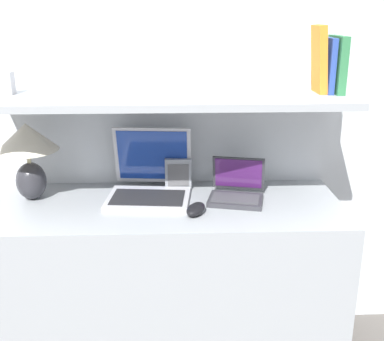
{
  "coord_description": "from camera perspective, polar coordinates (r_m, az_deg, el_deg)",
  "views": [
    {
      "loc": [
        0.03,
        -1.53,
        1.51
      ],
      "look_at": [
        0.1,
        0.27,
        0.91
      ],
      "focal_mm": 45.0,
      "sensor_mm": 36.0,
      "label": 1
    }
  ],
  "objects": [
    {
      "name": "book_orange",
      "position": [
        1.95,
        14.84,
        12.62
      ],
      "size": [
        0.05,
        0.12,
        0.26
      ],
      "color": "orange",
      "rests_on": "shelf"
    },
    {
      "name": "computer_mouse",
      "position": [
        1.84,
        0.45,
        -4.6
      ],
      "size": [
        0.1,
        0.13,
        0.04
      ],
      "color": "black",
      "rests_on": "desk"
    },
    {
      "name": "back_riser",
      "position": [
        2.28,
        -2.77,
        -5.4
      ],
      "size": [
        1.41,
        0.04,
        1.17
      ],
      "color": "silver",
      "rests_on": "ground_plane"
    },
    {
      "name": "wall_back",
      "position": [
        2.15,
        -3.01,
        10.2
      ],
      "size": [
        6.0,
        0.05,
        2.4
      ],
      "color": "silver",
      "rests_on": "ground_plane"
    },
    {
      "name": "shelf_gadget",
      "position": [
        1.99,
        -21.39,
        9.61
      ],
      "size": [
        0.07,
        0.06,
        0.09
      ],
      "color": "#99999E",
      "rests_on": "shelf"
    },
    {
      "name": "router_box",
      "position": [
        2.1,
        -1.66,
        -0.22
      ],
      "size": [
        0.11,
        0.08,
        0.14
      ],
      "color": "gray",
      "rests_on": "desk"
    },
    {
      "name": "shelf",
      "position": [
        1.89,
        -3.09,
        8.69
      ],
      "size": [
        1.41,
        0.49,
        0.03
      ],
      "color": "#999EA3",
      "rests_on": "back_riser"
    },
    {
      "name": "laptop_small",
      "position": [
        1.98,
        5.3,
        -2.41
      ],
      "size": [
        0.26,
        0.24,
        0.17
      ],
      "color": "#333338",
      "rests_on": "desk"
    },
    {
      "name": "laptop_large",
      "position": [
        2.01,
        -5.02,
        -1.51
      ],
      "size": [
        0.36,
        0.35,
        0.28
      ],
      "color": "silver",
      "rests_on": "desk"
    },
    {
      "name": "book_green",
      "position": [
        1.98,
        16.77,
        11.95
      ],
      "size": [
        0.03,
        0.17,
        0.22
      ],
      "color": "#2D7042",
      "rests_on": "shelf"
    },
    {
      "name": "desk",
      "position": [
        2.12,
        -2.73,
        -13.65
      ],
      "size": [
        1.41,
        0.54,
        0.76
      ],
      "color": "#999EA3",
      "rests_on": "ground_plane"
    },
    {
      "name": "book_blue",
      "position": [
        1.97,
        15.8,
        11.89
      ],
      "size": [
        0.02,
        0.14,
        0.21
      ],
      "color": "#284293",
      "rests_on": "shelf"
    },
    {
      "name": "table_lamp",
      "position": [
        2.04,
        -18.9,
        2.5
      ],
      "size": [
        0.25,
        0.25,
        0.32
      ],
      "color": "#2D2D33",
      "rests_on": "desk"
    }
  ]
}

